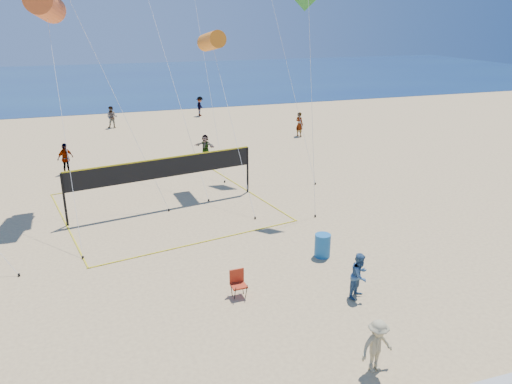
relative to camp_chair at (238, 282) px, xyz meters
name	(u,v)px	position (x,y,z in m)	size (l,w,h in m)	color
ground	(243,367)	(-0.86, -3.39, -0.49)	(120.00, 120.00, 0.00)	tan
ocean	(112,80)	(-0.86, 58.61, -0.48)	(140.00, 50.00, 0.03)	navy
bystander_a	(360,275)	(3.64, -1.27, 0.26)	(0.74, 0.57, 1.52)	#32567E
bystander_b	(377,346)	(2.30, -4.53, 0.23)	(0.94, 0.54, 1.45)	tan
far_person_0	(65,158)	(-5.57, 15.60, 0.38)	(1.02, 0.43, 1.75)	gray
far_person_1	(205,146)	(2.62, 16.29, 0.25)	(1.38, 0.44, 1.49)	gray
far_person_2	(299,124)	(10.55, 19.98, 0.40)	(0.65, 0.43, 1.78)	gray
far_person_3	(112,117)	(-2.44, 27.21, 0.37)	(0.84, 0.65, 1.72)	gray
far_person_4	(200,106)	(5.24, 29.98, 0.36)	(1.10, 0.63, 1.70)	gray
camp_chair	(238,282)	(0.00, 0.00, 0.00)	(0.50, 0.61, 0.98)	#AA2A13
trash_barrel	(322,245)	(3.76, 1.66, -0.05)	(0.59, 0.59, 0.88)	#175C9A
volleyball_net	(163,174)	(-1.06, 8.53, 1.14)	(10.48, 10.36, 2.40)	black
kite_0	(45,5)	(-5.24, 10.25, 8.39)	(1.56, 7.52, 9.66)	#DF5921
kite_2	(211,41)	(2.02, 11.25, 6.80)	(1.07, 6.49, 7.85)	orange
kite_4	(309,13)	(5.12, 6.68, 8.07)	(1.25, 1.86, 9.96)	green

